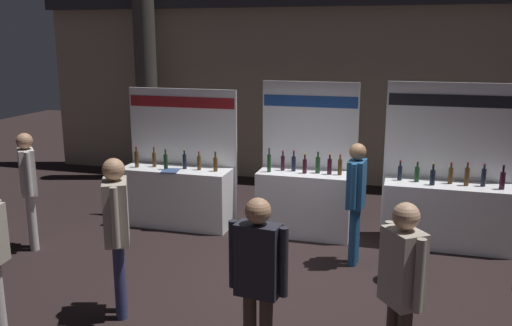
% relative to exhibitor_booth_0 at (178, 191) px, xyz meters
% --- Properties ---
extents(ground_plane, '(27.51, 27.51, 0.00)m').
position_rel_exhibitor_booth_0_xyz_m(ground_plane, '(2.31, -1.58, -0.59)').
color(ground_plane, black).
extents(hall_colonnade, '(13.75, 1.12, 6.96)m').
position_rel_exhibitor_booth_0_xyz_m(hall_colonnade, '(2.31, 3.45, 2.87)').
color(hall_colonnade, tan).
rests_on(hall_colonnade, ground_plane).
extents(exhibitor_booth_0, '(1.91, 0.71, 2.27)m').
position_rel_exhibitor_booth_0_xyz_m(exhibitor_booth_0, '(0.00, 0.00, 0.00)').
color(exhibitor_booth_0, white).
rests_on(exhibitor_booth_0, ground_plane).
extents(exhibitor_booth_1, '(1.55, 0.66, 2.42)m').
position_rel_exhibitor_booth_0_xyz_m(exhibitor_booth_1, '(2.15, 0.13, 0.03)').
color(exhibitor_booth_1, white).
rests_on(exhibitor_booth_1, ground_plane).
extents(exhibitor_booth_2, '(1.96, 0.66, 2.45)m').
position_rel_exhibitor_booth_0_xyz_m(exhibitor_booth_2, '(4.30, 0.22, 0.02)').
color(exhibitor_booth_2, white).
rests_on(exhibitor_booth_2, ground_plane).
extents(trash_bin, '(0.40, 0.40, 0.59)m').
position_rel_exhibitor_booth_0_xyz_m(trash_bin, '(3.73, -1.27, -0.29)').
color(trash_bin, slate).
rests_on(trash_bin, ground_plane).
extents(visitor_2, '(0.41, 0.44, 1.77)m').
position_rel_exhibitor_booth_0_xyz_m(visitor_2, '(3.69, -3.62, 0.47)').
color(visitor_2, '#47382D').
rests_on(visitor_2, ground_plane).
extents(visitor_4, '(0.44, 0.55, 1.84)m').
position_rel_exhibitor_booth_0_xyz_m(visitor_4, '(0.63, -3.05, 0.54)').
color(visitor_4, navy).
rests_on(visitor_4, ground_plane).
extents(visitor_5, '(0.39, 0.40, 1.76)m').
position_rel_exhibitor_booth_0_xyz_m(visitor_5, '(-1.65, -1.60, 0.46)').
color(visitor_5, silver).
rests_on(visitor_5, ground_plane).
extents(visitor_6, '(0.24, 0.52, 1.72)m').
position_rel_exhibitor_booth_0_xyz_m(visitor_6, '(3.03, -0.88, 0.43)').
color(visitor_6, navy).
rests_on(visitor_6, ground_plane).
extents(visitor_8, '(0.56, 0.26, 1.75)m').
position_rel_exhibitor_booth_0_xyz_m(visitor_8, '(2.45, -3.78, 0.46)').
color(visitor_8, '#47382D').
rests_on(visitor_8, ground_plane).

